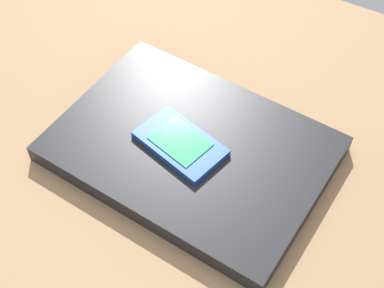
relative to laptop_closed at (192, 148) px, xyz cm
name	(u,v)px	position (x,y,z in cm)	size (l,w,h in cm)	color
desk_surface	(173,153)	(2.80, 0.23, -2.75)	(120.00, 80.00, 3.00)	#9E7751
laptop_closed	(192,148)	(0.00, 0.00, 0.00)	(33.38, 23.80, 2.51)	black
cell_phone_on_laptop	(180,143)	(0.93, 1.31, 1.72)	(12.16, 8.80, 1.01)	#1E479E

